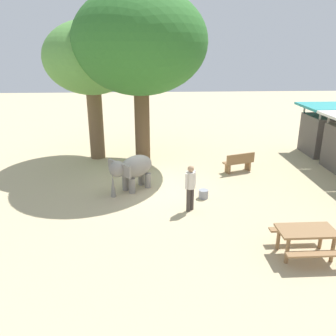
{
  "coord_description": "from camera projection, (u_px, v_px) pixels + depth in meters",
  "views": [
    {
      "loc": [
        12.86,
        0.07,
        5.33
      ],
      "look_at": [
        0.1,
        0.76,
        0.8
      ],
      "focal_mm": 36.91,
      "sensor_mm": 36.0,
      "label": 1
    }
  ],
  "objects": [
    {
      "name": "wooden_bench",
      "position": [
        239.0,
        162.0,
        15.29
      ],
      "size": [
        0.83,
        1.45,
        0.88
      ],
      "rotation": [
        0.0,
        0.0,
        1.9
      ],
      "color": "olive",
      "rests_on": "ground_plane"
    },
    {
      "name": "shade_tree_main",
      "position": [
        91.0,
        59.0,
        15.91
      ],
      "size": [
        4.74,
        4.34,
        6.49
      ],
      "color": "brown",
      "rests_on": "ground_plane"
    },
    {
      "name": "person_handler",
      "position": [
        190.0,
        185.0,
        11.55
      ],
      "size": [
        0.38,
        0.4,
        1.62
      ],
      "rotation": [
        0.0,
        0.0,
        -2.39
      ],
      "color": "#3F3833",
      "rests_on": "ground_plane"
    },
    {
      "name": "shade_tree_secondary",
      "position": [
        140.0,
        43.0,
        14.79
      ],
      "size": [
        6.33,
        5.8,
        7.72
      ],
      "color": "brown",
      "rests_on": "ground_plane"
    },
    {
      "name": "feed_bucket",
      "position": [
        203.0,
        194.0,
        12.76
      ],
      "size": [
        0.36,
        0.36,
        0.32
      ],
      "primitive_type": "cylinder",
      "color": "gray",
      "rests_on": "ground_plane"
    },
    {
      "name": "market_stall_teal",
      "position": [
        325.0,
        132.0,
        17.72
      ],
      "size": [
        2.5,
        2.5,
        2.52
      ],
      "color": "#59514C",
      "rests_on": "ground_plane"
    },
    {
      "name": "picnic_table_near",
      "position": [
        306.0,
        236.0,
        9.12
      ],
      "size": [
        1.48,
        1.5,
        0.78
      ],
      "rotation": [
        0.0,
        0.0,
        1.57
      ],
      "color": "olive",
      "rests_on": "ground_plane"
    },
    {
      "name": "ground_plane",
      "position": [
        149.0,
        186.0,
        13.88
      ],
      "size": [
        60.0,
        60.0,
        0.0
      ],
      "primitive_type": "plane",
      "color": "tan"
    },
    {
      "name": "elephant",
      "position": [
        132.0,
        169.0,
        13.25
      ],
      "size": [
        1.8,
        1.86,
        1.36
      ],
      "rotation": [
        0.0,
        0.0,
        5.42
      ],
      "color": "gray",
      "rests_on": "ground_plane"
    }
  ]
}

